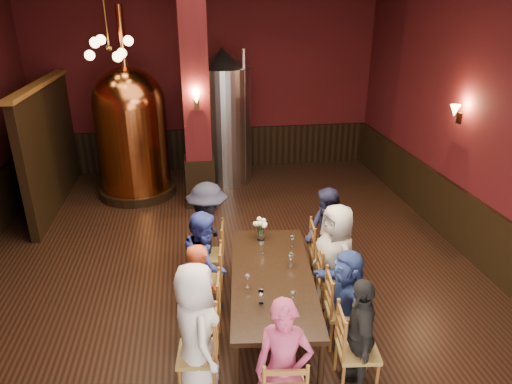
{
  "coord_description": "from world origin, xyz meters",
  "views": [
    {
      "loc": [
        -0.45,
        -5.93,
        3.89
      ],
      "look_at": [
        0.47,
        0.2,
        1.28
      ],
      "focal_mm": 32.0,
      "sensor_mm": 36.0,
      "label": 1
    }
  ],
  "objects": [
    {
      "name": "room",
      "position": [
        0.0,
        0.0,
        2.25
      ],
      "size": [
        10.0,
        10.02,
        4.5
      ],
      "color": "black",
      "rests_on": "ground"
    },
    {
      "name": "wainscot_back",
      "position": [
        0.0,
        4.96,
        0.5
      ],
      "size": [
        7.9,
        0.08,
        1.0
      ],
      "primitive_type": "cube",
      "color": "black",
      "rests_on": "ground"
    },
    {
      "name": "wainscot_right",
      "position": [
        3.96,
        0.0,
        0.5
      ],
      "size": [
        0.08,
        9.9,
        1.0
      ],
      "primitive_type": "cube",
      "color": "black",
      "rests_on": "ground"
    },
    {
      "name": "chair_3",
      "position": [
        -0.27,
        -0.13,
        0.46
      ],
      "size": [
        0.51,
        0.51,
        0.92
      ],
      "primitive_type": null,
      "rotation": [
        0.0,
        0.0,
        -1.68
      ],
      "color": "brown",
      "rests_on": "ground"
    },
    {
      "name": "copper_kettle",
      "position": [
        -1.63,
        3.5,
        1.4
      ],
      "size": [
        1.71,
        1.71,
        3.83
      ],
      "rotation": [
        0.0,
        0.0,
        -0.21
      ],
      "color": "black",
      "rests_on": "ground"
    },
    {
      "name": "person_7",
      "position": [
        1.41,
        -0.32,
        0.73
      ],
      "size": [
        0.48,
        0.77,
        1.47
      ],
      "primitive_type": "imported",
      "rotation": [
        0.0,
        0.0,
        4.9
      ],
      "color": "#1D1D3A",
      "rests_on": "ground"
    },
    {
      "name": "chair_2",
      "position": [
        -0.35,
        -0.79,
        0.46
      ],
      "size": [
        0.51,
        0.51,
        0.92
      ],
      "primitive_type": null,
      "rotation": [
        0.0,
        0.0,
        -1.68
      ],
      "color": "brown",
      "rests_on": "ground"
    },
    {
      "name": "column",
      "position": [
        -0.3,
        2.8,
        2.25
      ],
      "size": [
        0.58,
        0.58,
        4.5
      ],
      "primitive_type": "cube",
      "color": "#480F14",
      "rests_on": "ground"
    },
    {
      "name": "wine_glass_3",
      "position": [
        0.23,
        -1.77,
        0.83
      ],
      "size": [
        0.07,
        0.07,
        0.17
      ],
      "primitive_type": null,
      "color": "white",
      "rests_on": "dining_table"
    },
    {
      "name": "wine_glass_2",
      "position": [
        0.72,
        -1.06,
        0.83
      ],
      "size": [
        0.07,
        0.07,
        0.17
      ],
      "primitive_type": null,
      "color": "white",
      "rests_on": "dining_table"
    },
    {
      "name": "chair_4",
      "position": [
        1.19,
        -2.31,
        0.46
      ],
      "size": [
        0.51,
        0.51,
        0.92
      ],
      "primitive_type": null,
      "rotation": [
        0.0,
        0.0,
        1.46
      ],
      "color": "brown",
      "rests_on": "ground"
    },
    {
      "name": "wine_glass_0",
      "position": [
        0.12,
        -1.43,
        0.83
      ],
      "size": [
        0.07,
        0.07,
        0.17
      ],
      "primitive_type": null,
      "color": "white",
      "rests_on": "dining_table"
    },
    {
      "name": "person_5",
      "position": [
        1.26,
        -1.64,
        0.63
      ],
      "size": [
        0.55,
        1.22,
        1.27
      ],
      "primitive_type": "imported",
      "rotation": [
        0.0,
        0.0,
        4.87
      ],
      "color": "#2D4189",
      "rests_on": "ground"
    },
    {
      "name": "steel_vessel",
      "position": [
        0.32,
        4.11,
        1.49
      ],
      "size": [
        1.36,
        1.36,
        2.98
      ],
      "rotation": [
        0.0,
        0.0,
        -0.11
      ],
      "color": "#B2B2B7",
      "rests_on": "ground"
    },
    {
      "name": "partition",
      "position": [
        -3.2,
        3.2,
        1.2
      ],
      "size": [
        0.22,
        3.5,
        2.4
      ],
      "primitive_type": "cube",
      "color": "black",
      "rests_on": "ground"
    },
    {
      "name": "wine_glass_7",
      "position": [
        0.85,
        -0.56,
        0.83
      ],
      "size": [
        0.07,
        0.07,
        0.17
      ],
      "primitive_type": null,
      "color": "white",
      "rests_on": "dining_table"
    },
    {
      "name": "pendant_cluster",
      "position": [
        -1.8,
        2.9,
        3.1
      ],
      "size": [
        0.9,
        0.9,
        1.7
      ],
      "primitive_type": null,
      "color": "#A57226",
      "rests_on": "room"
    },
    {
      "name": "chair_7",
      "position": [
        1.41,
        -0.32,
        0.46
      ],
      "size": [
        0.51,
        0.51,
        0.92
      ],
      "primitive_type": null,
      "rotation": [
        0.0,
        0.0,
        1.46
      ],
      "color": "brown",
      "rests_on": "ground"
    },
    {
      "name": "wine_glass_5",
      "position": [
        0.23,
        -1.75,
        0.83
      ],
      "size": [
        0.07,
        0.07,
        0.17
      ],
      "primitive_type": null,
      "color": "white",
      "rests_on": "dining_table"
    },
    {
      "name": "person_2",
      "position": [
        -0.35,
        -0.79,
        0.74
      ],
      "size": [
        0.43,
        0.75,
        1.47
      ],
      "primitive_type": "imported",
      "rotation": [
        0.0,
        0.0,
        1.45
      ],
      "color": "#2C3994",
      "rests_on": "ground"
    },
    {
      "name": "wine_glass_1",
      "position": [
        0.41,
        -0.69,
        0.83
      ],
      "size": [
        0.07,
        0.07,
        0.17
      ],
      "primitive_type": null,
      "color": "white",
      "rests_on": "dining_table"
    },
    {
      "name": "person_8",
      "position": [
        0.28,
        -2.76,
        0.74
      ],
      "size": [
        0.61,
        0.48,
        1.48
      ],
      "primitive_type": "imported",
      "rotation": [
        0.0,
        0.0,
        6.01
      ],
      "color": "#A3365E",
      "rests_on": "ground"
    },
    {
      "name": "dining_table",
      "position": [
        0.46,
        -1.22,
        0.69
      ],
      "size": [
        1.27,
        2.5,
        0.75
      ],
      "rotation": [
        0.0,
        0.0,
        -0.11
      ],
      "color": "black",
      "rests_on": "ground"
    },
    {
      "name": "person_6",
      "position": [
        1.34,
        -0.99,
        0.77
      ],
      "size": [
        0.66,
        0.85,
        1.53
      ],
      "primitive_type": "imported",
      "rotation": [
        0.0,
        0.0,
        4.97
      ],
      "color": "#BBB2A5",
      "rests_on": "ground"
    },
    {
      "name": "person_0",
      "position": [
        -0.5,
        -2.12,
        0.76
      ],
      "size": [
        0.62,
        0.83,
        1.53
      ],
      "primitive_type": "imported",
      "rotation": [
        0.0,
        0.0,
        1.77
      ],
      "color": "white",
      "rests_on": "ground"
    },
    {
      "name": "chair_5",
      "position": [
        1.26,
        -1.64,
        0.46
      ],
      "size": [
        0.51,
        0.51,
        0.92
      ],
      "primitive_type": null,
      "rotation": [
        0.0,
        0.0,
        1.46
      ],
      "color": "brown",
      "rests_on": "ground"
    },
    {
      "name": "rose_vase",
      "position": [
        0.46,
        -0.3,
        0.97
      ],
      "size": [
        0.2,
        0.2,
        0.34
      ],
      "color": "white",
      "rests_on": "dining_table"
    },
    {
      "name": "wine_glass_4",
      "position": [
        0.74,
        -1.01,
        0.83
      ],
      "size": [
        0.07,
        0.07,
        0.17
      ],
      "primitive_type": null,
      "color": "white",
      "rests_on": "dining_table"
    },
    {
      "name": "person_3",
      "position": [
        -0.27,
        -0.13,
        0.79
      ],
      "size": [
        0.76,
        1.11,
        1.58
      ],
      "primitive_type": "imported",
      "rotation": [
        0.0,
        0.0,
        1.39
      ],
      "color": "black",
      "rests_on": "ground"
    },
    {
      "name": "sconce_wall",
      "position": [
        3.9,
        0.8,
        2.2
      ],
      "size": [
        0.2,
        0.2,
        0.36
      ],
      "primitive_type": null,
      "rotation": [
        0.0,
        0.0,
        1.57
      ],
      "color": "black",
      "rests_on": "room"
    },
    {
      "name": "sconce_column",
      "position": [
        -0.3,
        2.5,
        2.2
      ],
      "size": [
        0.2,
        0.2,
        0.36
      ],
      "primitive_type": null,
      "rotation": [
        0.0,
        0.0,
        3.14
      ],
      "color": "black",
      "rests_on": "column"
    },
    {
      "name": "person_1",
      "position": [
        -0.43,
        -1.45,
        0.69
      ],
      "size": [
        0.45,
        0.57,
        1.39
      ],
      "primitive_type": "imported",
      "rotation": [
        0.0,
        0.0,
        1.83
      ],
      "color": "#AE3D1D",
      "rests_on": "ground"
    },
    {
      "name": "chair_0",
      "position": [
        -0.5,
        -2.12,
        0.46
      ],
      "size": [
        0.51,
        0.51,
        0.92
      ],
      "primitive_type": null,
      "rotation": [
        0.0,
        0.0,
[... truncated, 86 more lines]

